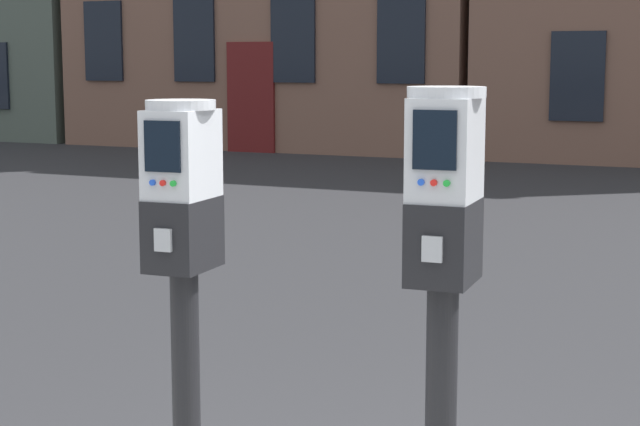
# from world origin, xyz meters

# --- Properties ---
(parking_meter_near_kerb) EXTENTS (0.23, 0.26, 1.49)m
(parking_meter_near_kerb) POSITION_xyz_m (-0.62, -0.16, 1.17)
(parking_meter_near_kerb) COLOR black
(parking_meter_near_kerb) RESTS_ON sidewalk_slab
(parking_meter_twin_adjacent) EXTENTS (0.23, 0.26, 1.54)m
(parking_meter_twin_adjacent) POSITION_xyz_m (0.23, -0.16, 1.20)
(parking_meter_twin_adjacent) COLOR black
(parking_meter_twin_adjacent) RESTS_ON sidewalk_slab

